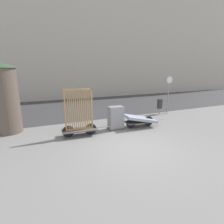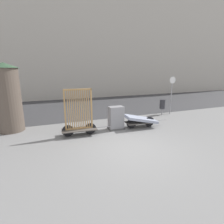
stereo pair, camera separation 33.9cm
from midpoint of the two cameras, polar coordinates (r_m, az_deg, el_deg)
ground_plane at (r=6.83m, az=7.61°, el=-11.66°), size 60.00×60.00×0.00m
road_strip at (r=14.21m, az=-8.06°, el=1.84°), size 56.00×8.01×0.01m
building_facade at (r=20.38m, az=-13.07°, el=27.05°), size 48.00×4.00×15.38m
bike_cart_with_bedframe at (r=7.88m, az=-9.50°, el=-2.28°), size 2.27×0.74×2.11m
bike_cart_with_mattress at (r=9.09m, az=10.46°, el=-2.49°), size 2.32×0.93×0.69m
utility_cabinet at (r=8.65m, az=2.43°, el=-2.23°), size 0.77×0.51×1.16m
trash_bin at (r=11.89m, az=16.93°, el=2.42°), size 0.35×0.35×1.00m
sign_post at (r=12.16m, az=19.65°, el=6.56°), size 0.44×0.06×2.51m
advertising_column at (r=9.44m, az=-30.06°, el=4.15°), size 1.30×1.30×3.22m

